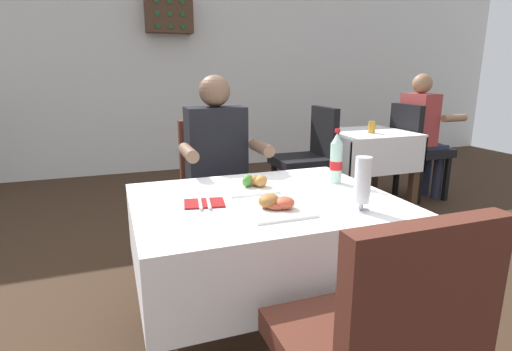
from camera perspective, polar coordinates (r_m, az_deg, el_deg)
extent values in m
plane|color=#382619|center=(2.12, -2.56, -22.63)|extent=(11.00, 11.00, 0.00)
cube|color=silver|center=(5.44, -15.26, 15.77)|extent=(11.00, 0.12, 2.90)
cube|color=white|center=(1.83, 1.07, -3.46)|extent=(1.15, 0.90, 0.02)
cube|color=white|center=(1.53, 7.15, -14.37)|extent=(1.15, 0.02, 0.32)
cube|color=white|center=(2.28, -2.93, -4.32)|extent=(1.15, 0.02, 0.32)
cube|color=white|center=(1.78, -16.55, -10.44)|extent=(0.02, 0.90, 0.32)
cube|color=white|center=(2.14, 15.44, -6.08)|extent=(0.02, 0.90, 0.32)
cube|color=#472D1E|center=(1.55, -12.88, -22.68)|extent=(0.07, 0.07, 0.71)
cube|color=#472D1E|center=(1.92, 20.61, -15.40)|extent=(0.07, 0.07, 0.71)
cube|color=#472D1E|center=(2.22, -15.51, -10.75)|extent=(0.07, 0.07, 0.71)
cube|color=#472D1E|center=(2.49, 8.99, -7.53)|extent=(0.07, 0.07, 0.71)
cube|color=#4C2319|center=(2.58, -4.92, -3.41)|extent=(0.44, 0.44, 0.08)
cube|color=#4C2319|center=(2.75, -6.40, 3.27)|extent=(0.42, 0.06, 0.44)
cube|color=black|center=(2.49, -7.60, -10.76)|extent=(0.04, 0.04, 0.45)
cube|color=black|center=(2.57, -0.07, -9.76)|extent=(0.04, 0.04, 0.45)
cube|color=black|center=(2.79, -9.12, -7.92)|extent=(0.04, 0.04, 0.45)
cube|color=black|center=(2.87, -2.39, -7.13)|extent=(0.04, 0.04, 0.45)
cube|color=#4C2319|center=(1.33, 13.53, -22.24)|extent=(0.44, 0.44, 0.08)
cube|color=#4C2319|center=(1.03, 22.38, -17.61)|extent=(0.42, 0.06, 0.44)
cylinder|color=#282D42|center=(2.47, -5.72, -10.85)|extent=(0.10, 0.10, 0.45)
cylinder|color=#282D42|center=(2.51, -2.13, -10.37)|extent=(0.10, 0.10, 0.45)
cube|color=#282D42|center=(2.53, -5.04, -3.27)|extent=(0.34, 0.36, 0.12)
cube|color=black|center=(2.53, -5.66, 3.95)|extent=(0.36, 0.20, 0.50)
sphere|color=brown|center=(2.49, -5.86, 11.77)|extent=(0.19, 0.19, 0.19)
cylinder|color=brown|center=(2.26, -9.51, 3.20)|extent=(0.07, 0.26, 0.07)
cylinder|color=brown|center=(2.38, 0.75, 3.93)|extent=(0.07, 0.26, 0.07)
cube|color=white|center=(1.66, 2.89, -4.82)|extent=(0.26, 0.26, 0.01)
ellipsoid|color=#C14C33|center=(1.65, 2.99, -4.26)|extent=(0.10, 0.08, 0.03)
ellipsoid|color=#99602D|center=(1.66, 1.87, -3.55)|extent=(0.13, 0.13, 0.06)
ellipsoid|color=#C14C33|center=(1.65, 4.06, -3.84)|extent=(0.12, 0.12, 0.05)
cube|color=white|center=(1.96, -1.17, -1.73)|extent=(0.24, 0.24, 0.01)
ellipsoid|color=#B77A38|center=(1.95, 0.72, -0.78)|extent=(0.09, 0.09, 0.06)
ellipsoid|color=#4C8E38|center=(1.96, -1.16, -0.72)|extent=(0.09, 0.09, 0.06)
ellipsoid|color=#99602D|center=(1.97, -0.02, -0.71)|extent=(0.09, 0.08, 0.05)
cylinder|color=white|center=(1.72, 14.54, -4.71)|extent=(0.07, 0.07, 0.01)
cylinder|color=white|center=(1.71, 14.58, -4.14)|extent=(0.02, 0.02, 0.03)
cylinder|color=white|center=(1.68, 14.81, -0.60)|extent=(0.07, 0.07, 0.19)
cylinder|color=black|center=(1.69, 14.76, -1.36)|extent=(0.06, 0.06, 0.14)
cylinder|color=silver|center=(2.09, 11.20, 1.71)|extent=(0.06, 0.06, 0.21)
cylinder|color=red|center=(2.09, 11.19, 1.44)|extent=(0.06, 0.06, 0.05)
cone|color=silver|center=(2.06, 11.38, 5.24)|extent=(0.06, 0.06, 0.05)
cylinder|color=red|center=(2.06, 11.43, 6.22)|extent=(0.03, 0.03, 0.02)
cube|color=maroon|center=(1.76, -7.30, -3.89)|extent=(0.19, 0.16, 0.01)
cube|color=silver|center=(1.75, -7.90, -3.70)|extent=(0.05, 0.19, 0.01)
cube|color=silver|center=(1.75, -6.72, -3.65)|extent=(0.05, 0.19, 0.01)
cube|color=white|center=(4.00, 15.29, 5.84)|extent=(0.81, 0.73, 0.02)
cube|color=white|center=(3.74, 18.22, 2.42)|extent=(0.81, 0.02, 0.32)
cube|color=white|center=(4.32, 12.44, 4.32)|extent=(0.81, 0.02, 0.32)
cube|color=white|center=(3.81, 10.23, 3.13)|extent=(0.02, 0.73, 0.32)
cube|color=white|center=(4.26, 19.51, 3.70)|extent=(0.02, 0.73, 0.32)
cube|color=#472D1E|center=(3.63, 13.19, -0.72)|extent=(0.07, 0.07, 0.71)
cube|color=#472D1E|center=(4.04, 21.41, 0.18)|extent=(0.07, 0.07, 0.71)
cube|color=#472D1E|center=(4.14, 8.64, 1.35)|extent=(0.07, 0.07, 0.71)
cube|color=#472D1E|center=(4.50, 16.37, 1.98)|extent=(0.07, 0.07, 0.71)
cube|color=black|center=(3.68, 6.03, 2.00)|extent=(0.44, 0.44, 0.08)
cube|color=black|center=(3.75, 9.60, 6.14)|extent=(0.06, 0.42, 0.44)
cube|color=black|center=(3.83, 2.53, -1.54)|extent=(0.04, 0.04, 0.45)
cube|color=black|center=(3.53, 4.63, -2.96)|extent=(0.04, 0.04, 0.45)
cube|color=black|center=(3.97, 7.08, -1.07)|extent=(0.04, 0.04, 0.45)
cube|color=black|center=(3.68, 9.46, -2.39)|extent=(0.04, 0.04, 0.45)
cube|color=black|center=(4.47, 22.52, 3.18)|extent=(0.44, 0.44, 0.08)
cube|color=black|center=(4.27, 20.35, 6.43)|extent=(0.06, 0.42, 0.44)
cube|color=black|center=(4.52, 25.23, -0.44)|extent=(0.04, 0.04, 0.45)
cube|color=black|center=(4.76, 22.38, 0.54)|extent=(0.04, 0.04, 0.45)
cube|color=black|center=(4.29, 22.01, -0.85)|extent=(0.04, 0.04, 0.45)
cube|color=black|center=(4.54, 19.19, 0.21)|extent=(0.04, 0.04, 0.45)
cylinder|color=#282D42|center=(4.56, 24.20, -0.20)|extent=(0.10, 0.10, 0.45)
cylinder|color=#282D42|center=(4.68, 22.86, 0.27)|extent=(0.10, 0.10, 0.45)
cube|color=#282D42|center=(4.45, 22.36, 3.42)|extent=(0.36, 0.34, 0.12)
cube|color=#9E3838|center=(4.36, 21.96, 7.37)|extent=(0.20, 0.36, 0.50)
sphere|color=#997051|center=(4.33, 22.39, 11.89)|extent=(0.19, 0.19, 0.19)
cylinder|color=#997051|center=(4.36, 26.14, 7.28)|extent=(0.26, 0.07, 0.07)
cylinder|color=#997051|center=(4.67, 22.37, 8.04)|extent=(0.26, 0.07, 0.07)
cylinder|color=#C68928|center=(3.91, 16.01, 6.57)|extent=(0.06, 0.06, 0.11)
cube|color=#472D1E|center=(5.36, -12.18, 21.25)|extent=(0.56, 0.20, 0.42)
cylinder|color=#193D1E|center=(5.28, -13.74, 19.74)|extent=(0.06, 0.14, 0.06)
cylinder|color=#193D1E|center=(5.30, -12.03, 19.81)|extent=(0.06, 0.14, 0.06)
cylinder|color=#193D1E|center=(5.33, -10.34, 19.86)|extent=(0.06, 0.14, 0.06)
cylinder|color=#193D1E|center=(5.30, -13.84, 21.25)|extent=(0.06, 0.14, 0.06)
cylinder|color=#193D1E|center=(5.32, -12.12, 21.31)|extent=(0.06, 0.14, 0.06)
cylinder|color=#193D1E|center=(5.34, -10.41, 21.36)|extent=(0.06, 0.14, 0.06)
cylinder|color=#193D1E|center=(5.32, -13.93, 22.74)|extent=(0.06, 0.14, 0.06)
cylinder|color=#193D1E|center=(5.34, -12.20, 22.80)|extent=(0.06, 0.14, 0.06)
cylinder|color=#193D1E|center=(5.36, -10.48, 22.84)|extent=(0.06, 0.14, 0.06)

